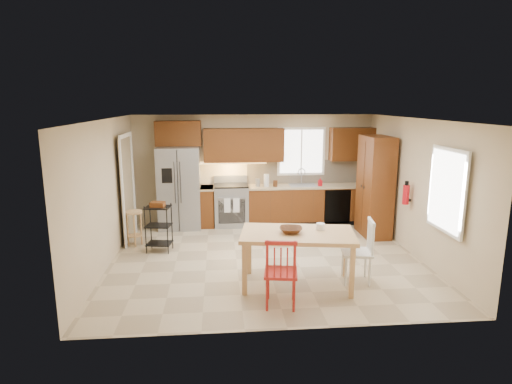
{
  "coord_description": "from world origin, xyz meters",
  "views": [
    {
      "loc": [
        -0.83,
        -7.31,
        2.8
      ],
      "look_at": [
        -0.14,
        0.4,
        1.15
      ],
      "focal_mm": 30.0,
      "sensor_mm": 36.0,
      "label": 1
    }
  ],
  "objects_px": {
    "fire_extinguisher": "(406,195)",
    "bar_stool": "(134,228)",
    "soap_bottle": "(320,182)",
    "refrigerator": "(180,188)",
    "dining_table": "(297,259)",
    "utility_cart": "(159,228)",
    "chair_red": "(281,271)",
    "chair_white": "(357,251)",
    "table_bowl": "(291,233)",
    "pantry": "(375,186)",
    "table_jar": "(320,228)",
    "range_stove": "(231,206)"
  },
  "relations": [
    {
      "from": "utility_cart",
      "to": "bar_stool",
      "type": "bearing_deg",
      "value": 152.99
    },
    {
      "from": "soap_bottle",
      "to": "utility_cart",
      "type": "height_order",
      "value": "soap_bottle"
    },
    {
      "from": "range_stove",
      "to": "dining_table",
      "type": "distance_m",
      "value": 3.49
    },
    {
      "from": "range_stove",
      "to": "pantry",
      "type": "relative_size",
      "value": 0.44
    },
    {
      "from": "refrigerator",
      "to": "table_jar",
      "type": "height_order",
      "value": "refrigerator"
    },
    {
      "from": "soap_bottle",
      "to": "bar_stool",
      "type": "height_order",
      "value": "soap_bottle"
    },
    {
      "from": "range_stove",
      "to": "chair_white",
      "type": "distance_m",
      "value": 3.8
    },
    {
      "from": "table_bowl",
      "to": "pantry",
      "type": "bearing_deg",
      "value": 47.5
    },
    {
      "from": "dining_table",
      "to": "utility_cart",
      "type": "relative_size",
      "value": 1.88
    },
    {
      "from": "range_stove",
      "to": "refrigerator",
      "type": "bearing_deg",
      "value": -177.01
    },
    {
      "from": "chair_red",
      "to": "utility_cart",
      "type": "bearing_deg",
      "value": 138.62
    },
    {
      "from": "fire_extinguisher",
      "to": "dining_table",
      "type": "height_order",
      "value": "fire_extinguisher"
    },
    {
      "from": "range_stove",
      "to": "chair_white",
      "type": "height_order",
      "value": "chair_white"
    },
    {
      "from": "chair_white",
      "to": "table_jar",
      "type": "height_order",
      "value": "chair_white"
    },
    {
      "from": "dining_table",
      "to": "bar_stool",
      "type": "bearing_deg",
      "value": 152.32
    },
    {
      "from": "range_stove",
      "to": "bar_stool",
      "type": "height_order",
      "value": "range_stove"
    },
    {
      "from": "pantry",
      "to": "bar_stool",
      "type": "distance_m",
      "value": 4.99
    },
    {
      "from": "fire_extinguisher",
      "to": "bar_stool",
      "type": "xyz_separation_m",
      "value": [
        -5.13,
        0.8,
        -0.75
      ]
    },
    {
      "from": "chair_red",
      "to": "chair_white",
      "type": "xyz_separation_m",
      "value": [
        1.3,
        0.7,
        0.0
      ]
    },
    {
      "from": "fire_extinguisher",
      "to": "dining_table",
      "type": "distance_m",
      "value": 2.72
    },
    {
      "from": "chair_red",
      "to": "chair_white",
      "type": "height_order",
      "value": "same"
    },
    {
      "from": "chair_white",
      "to": "utility_cart",
      "type": "bearing_deg",
      "value": 71.76
    },
    {
      "from": "fire_extinguisher",
      "to": "chair_white",
      "type": "distance_m",
      "value": 1.94
    },
    {
      "from": "table_bowl",
      "to": "chair_white",
      "type": "bearing_deg",
      "value": 2.71
    },
    {
      "from": "utility_cart",
      "to": "pantry",
      "type": "bearing_deg",
      "value": 17.63
    },
    {
      "from": "fire_extinguisher",
      "to": "table_bowl",
      "type": "distance_m",
      "value": 2.74
    },
    {
      "from": "range_stove",
      "to": "soap_bottle",
      "type": "bearing_deg",
      "value": -2.4
    },
    {
      "from": "pantry",
      "to": "table_jar",
      "type": "bearing_deg",
      "value": -126.79
    },
    {
      "from": "bar_stool",
      "to": "table_jar",
      "type": "bearing_deg",
      "value": -39.42
    },
    {
      "from": "chair_red",
      "to": "soap_bottle",
      "type": "bearing_deg",
      "value": 78.52
    },
    {
      "from": "bar_stool",
      "to": "chair_white",
      "type": "bearing_deg",
      "value": -36.01
    },
    {
      "from": "soap_bottle",
      "to": "bar_stool",
      "type": "distance_m",
      "value": 4.19
    },
    {
      "from": "table_jar",
      "to": "fire_extinguisher",
      "type": "bearing_deg",
      "value": 32.79
    },
    {
      "from": "table_bowl",
      "to": "table_jar",
      "type": "distance_m",
      "value": 0.49
    },
    {
      "from": "refrigerator",
      "to": "chair_white",
      "type": "relative_size",
      "value": 1.81
    },
    {
      "from": "table_bowl",
      "to": "utility_cart",
      "type": "relative_size",
      "value": 0.38
    },
    {
      "from": "bar_stool",
      "to": "soap_bottle",
      "type": "bearing_deg",
      "value": 8.8
    },
    {
      "from": "refrigerator",
      "to": "table_jar",
      "type": "distance_m",
      "value": 4.02
    },
    {
      "from": "refrigerator",
      "to": "range_stove",
      "type": "relative_size",
      "value": 1.98
    },
    {
      "from": "table_bowl",
      "to": "bar_stool",
      "type": "xyz_separation_m",
      "value": [
        -2.75,
        2.13,
        -0.5
      ]
    },
    {
      "from": "soap_bottle",
      "to": "pantry",
      "type": "distance_m",
      "value": 1.31
    },
    {
      "from": "utility_cart",
      "to": "chair_red",
      "type": "bearing_deg",
      "value": -41.11
    },
    {
      "from": "chair_white",
      "to": "chair_red",
      "type": "bearing_deg",
      "value": 127.39
    },
    {
      "from": "utility_cart",
      "to": "fire_extinguisher",
      "type": "bearing_deg",
      "value": 4.26
    },
    {
      "from": "refrigerator",
      "to": "pantry",
      "type": "height_order",
      "value": "pantry"
    },
    {
      "from": "refrigerator",
      "to": "chair_white",
      "type": "height_order",
      "value": "refrigerator"
    },
    {
      "from": "refrigerator",
      "to": "bar_stool",
      "type": "distance_m",
      "value": 1.53
    },
    {
      "from": "table_jar",
      "to": "bar_stool",
      "type": "height_order",
      "value": "table_jar"
    },
    {
      "from": "pantry",
      "to": "chair_white",
      "type": "relative_size",
      "value": 2.09
    },
    {
      "from": "soap_bottle",
      "to": "refrigerator",
      "type": "bearing_deg",
      "value": 179.55
    }
  ]
}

